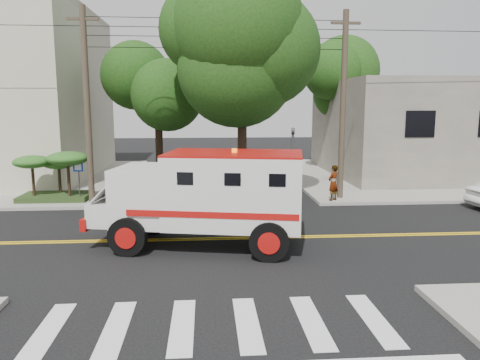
{
  "coord_description": "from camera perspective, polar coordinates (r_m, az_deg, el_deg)",
  "views": [
    {
      "loc": [
        -0.26,
        -15.93,
        4.69
      ],
      "look_at": [
        1.14,
        2.98,
        1.6
      ],
      "focal_mm": 35.0,
      "sensor_mm": 36.0,
      "label": 1
    }
  ],
  "objects": [
    {
      "name": "tree_right",
      "position": [
        33.01,
        12.04,
        11.5
      ],
      "size": [
        4.8,
        4.5,
        8.2
      ],
      "color": "black",
      "rests_on": "ground"
    },
    {
      "name": "pedestrian_a",
      "position": [
        22.56,
        11.3,
        -0.35
      ],
      "size": [
        0.73,
        0.7,
        1.69
      ],
      "primitive_type": "imported",
      "rotation": [
        0.0,
        0.0,
        3.83
      ],
      "color": "gray",
      "rests_on": "sidewalk_ne"
    },
    {
      "name": "tree_main",
      "position": [
        22.38,
        1.49,
        15.69
      ],
      "size": [
        6.08,
        5.7,
        9.85
      ],
      "color": "black",
      "rests_on": "ground"
    },
    {
      "name": "ground",
      "position": [
        16.6,
        -3.18,
        -7.17
      ],
      "size": [
        100.0,
        100.0,
        0.0
      ],
      "primitive_type": "plane",
      "color": "black",
      "rests_on": "ground"
    },
    {
      "name": "utility_pole_left",
      "position": [
        22.57,
        -18.11,
        8.32
      ],
      "size": [
        0.28,
        0.28,
        9.0
      ],
      "primitive_type": "cylinder",
      "color": "#382D23",
      "rests_on": "ground"
    },
    {
      "name": "pedestrian_b",
      "position": [
        26.95,
        19.07,
        0.95
      ],
      "size": [
        1.01,
        0.88,
        1.76
      ],
      "primitive_type": "imported",
      "rotation": [
        0.0,
        0.0,
        2.86
      ],
      "color": "gray",
      "rests_on": "sidewalk_ne"
    },
    {
      "name": "building_right",
      "position": [
        33.63,
        22.9,
        5.91
      ],
      "size": [
        14.0,
        12.0,
        6.0
      ],
      "primitive_type": "cube",
      "color": "#69635A",
      "rests_on": "sidewalk_ne"
    },
    {
      "name": "armored_truck",
      "position": [
        15.34,
        -4.0,
        -1.64
      ],
      "size": [
        7.29,
        3.86,
        3.16
      ],
      "rotation": [
        0.0,
        0.0,
        -0.19
      ],
      "color": "silver",
      "rests_on": "ground"
    },
    {
      "name": "accessibility_sign",
      "position": [
        23.12,
        -19.06,
        0.48
      ],
      "size": [
        0.45,
        0.1,
        2.02
      ],
      "color": "#3F3F42",
      "rests_on": "ground"
    },
    {
      "name": "utility_pole_right",
      "position": [
        23.08,
        12.43,
        8.57
      ],
      "size": [
        0.28,
        0.28,
        9.0
      ],
      "primitive_type": "cylinder",
      "color": "#382D23",
      "rests_on": "ground"
    },
    {
      "name": "palm_planter",
      "position": [
        23.86,
        -21.7,
        1.27
      ],
      "size": [
        3.52,
        2.63,
        2.36
      ],
      "color": "#1E3314",
      "rests_on": "sidewalk_nw"
    },
    {
      "name": "traffic_signal",
      "position": [
        22.04,
        6.42,
        2.78
      ],
      "size": [
        0.15,
        0.18,
        3.6
      ],
      "color": "#3F3F42",
      "rests_on": "ground"
    },
    {
      "name": "sidewalk_ne",
      "position": [
        32.81,
        20.62,
        0.58
      ],
      "size": [
        17.0,
        17.0,
        0.15
      ],
      "primitive_type": "cube",
      "color": "gray",
      "rests_on": "ground"
    },
    {
      "name": "tree_left",
      "position": [
        27.84,
        -9.39,
        11.28
      ],
      "size": [
        4.48,
        4.2,
        7.7
      ],
      "color": "black",
      "rests_on": "ground"
    }
  ]
}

